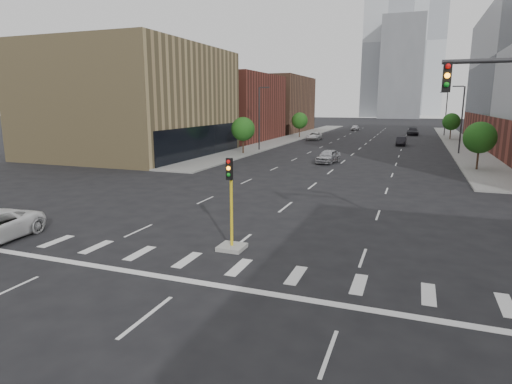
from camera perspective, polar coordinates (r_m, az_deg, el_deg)
The scene contains 22 objects.
ground at distance 13.63m, azimuth -19.43°, elevation -19.10°, with size 400.00×400.00×0.00m, color black.
sidewalk_left_far at distance 86.16m, azimuth 4.97°, elevation 7.24°, with size 5.00×92.00×0.15m, color gray.
sidewalk_right_far at distance 83.38m, azimuth 25.37°, elevation 6.01°, with size 5.00×92.00×0.15m, color gray.
building_left_mid at distance 60.25m, azimuth -15.87°, elevation 11.50°, with size 20.00×24.00×14.00m, color #9B8558.
building_left_far_a at distance 82.73m, azimuth -5.01°, elevation 11.16°, with size 20.00×22.00×12.00m, color brown.
building_left_far_b at distance 106.81m, azimuth 1.07°, elevation 11.61°, with size 20.00×24.00×13.00m, color brown.
tower_left at distance 231.07m, azimuth 17.17°, elevation 18.29°, with size 22.00×22.00×70.00m, color #B2B7BC.
tower_right at distance 270.84m, azimuth 21.78°, elevation 18.03°, with size 20.00×20.00×80.00m, color #B2B7BC.
tower_mid at distance 209.49m, azimuth 18.86°, elevation 15.34°, with size 18.00×18.00×44.00m, color slate.
median_traffic_signal at distance 20.29m, azimuth -3.30°, elevation -5.06°, with size 1.20×1.20×4.40m.
streetlight_right_a at distance 64.07m, azimuth 25.69°, elevation 9.01°, with size 1.60×0.22×9.07m.
streetlight_right_b at distance 98.97m, azimuth 23.96°, elevation 9.74°, with size 1.60×0.22×9.07m.
streetlight_left at distance 62.55m, azimuth 0.51°, elevation 10.11°, with size 1.60×0.22×9.07m.
tree_left_near at distance 58.16m, azimuth -1.74°, elevation 8.39°, with size 3.20×3.20×4.85m.
tree_left_far at distance 86.67m, azimuth 5.84°, elevation 9.45°, with size 3.20×3.20×4.85m.
tree_right_near at distance 49.31m, azimuth 27.68°, elevation 6.44°, with size 3.20×3.20×4.85m.
tree_right_far at distance 89.08m, azimuth 24.61°, elevation 8.52°, with size 3.20×3.20×4.85m.
car_near_left at distance 50.45m, azimuth 9.59°, elevation 4.72°, with size 1.84×4.58×1.56m, color #AFB0B4.
car_mid_right at distance 74.36m, azimuth 18.80°, elevation 6.43°, with size 1.49×4.29×1.41m, color black.
car_far_left at distance 82.12m, azimuth 7.78°, elevation 7.41°, with size 2.38×5.17×1.44m, color white.
car_deep_right at distance 98.86m, azimuth 20.16°, elevation 7.59°, with size 2.30×5.65×1.64m, color black.
car_distant at distance 112.40m, azimuth 13.07°, elevation 8.35°, with size 1.62×4.03×1.37m, color silver.
Camera 1 is at (7.83, -8.80, 6.85)m, focal length 30.00 mm.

